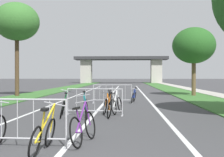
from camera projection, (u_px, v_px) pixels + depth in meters
name	position (u px, v px, depth m)	size (l,w,h in m)	color
grass_verge_left	(60.00, 89.00, 32.11)	(2.76, 70.50, 0.05)	#386B2D
grass_verge_right	(172.00, 90.00, 31.44)	(2.76, 70.50, 0.05)	#386B2D
sidewalk_path_right	(192.00, 90.00, 31.33)	(1.60, 70.50, 0.08)	#ADA89E
lane_stripe_center	(111.00, 95.00, 23.34)	(0.14, 40.79, 0.01)	silver
lane_stripe_right_lane	(144.00, 95.00, 23.20)	(0.14, 40.79, 0.01)	silver
lane_stripe_left_lane	(79.00, 95.00, 23.48)	(0.14, 40.79, 0.01)	silver
overpass_bridge	(121.00, 65.00, 61.12)	(19.77, 4.38, 5.64)	#2D2D30
tree_left_oak_near	(17.00, 22.00, 21.33)	(3.35, 3.35, 7.04)	#4C3823
tree_right_maple_mid	(194.00, 46.00, 21.76)	(3.25, 3.25, 5.26)	brown
crowd_barrier_nearest	(17.00, 123.00, 6.20)	(2.23, 0.50, 1.05)	#ADADB2
crowd_barrier_second	(95.00, 102.00, 11.12)	(2.24, 0.57, 1.05)	#ADADB2
crowd_barrier_third	(112.00, 94.00, 16.07)	(2.24, 0.57, 1.05)	#ADADB2
bicycle_white_0	(117.00, 105.00, 11.66)	(0.52, 1.59, 0.99)	black
bicycle_purple_1	(83.00, 127.00, 6.50)	(0.53, 1.63, 0.98)	black
bicycle_green_2	(63.00, 107.00, 10.81)	(0.55, 1.71, 1.01)	black
bicycle_yellow_3	(44.00, 135.00, 5.69)	(0.47, 1.61, 0.99)	black
bicycle_blue_4	(134.00, 97.00, 16.39)	(0.44, 1.57, 0.88)	black
bicycle_orange_5	(107.00, 107.00, 10.74)	(0.55, 1.68, 0.93)	black
bicycle_teal_6	(86.00, 107.00, 10.56)	(0.46, 1.63, 0.97)	black
bicycle_black_9	(111.00, 97.00, 15.63)	(0.53, 1.72, 0.91)	black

